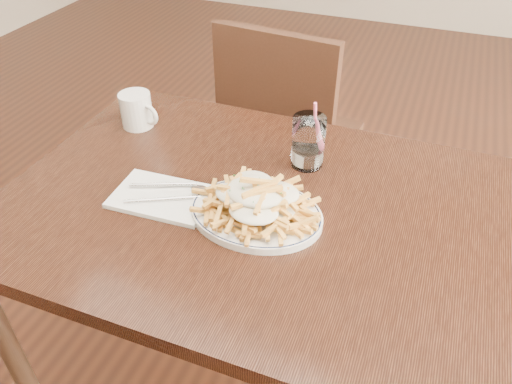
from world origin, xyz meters
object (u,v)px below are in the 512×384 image
at_px(table, 266,230).
at_px(water_glass, 308,145).
at_px(fries_plate, 256,214).
at_px(coffee_mug, 137,110).
at_px(chair_far, 285,130).
at_px(loaded_fries, 256,196).

xyz_separation_m(table, water_glass, (0.04, 0.19, 0.14)).
distance_m(fries_plate, coffee_mug, 0.51).
xyz_separation_m(chair_far, water_glass, (0.22, -0.50, 0.28)).
bearing_deg(loaded_fries, coffee_mug, 150.79).
xyz_separation_m(chair_far, fries_plate, (0.17, -0.74, 0.24)).
relative_size(table, fries_plate, 3.91).
height_order(chair_far, loaded_fries, chair_far).
xyz_separation_m(water_glass, coffee_mug, (-0.49, 0.01, -0.01)).
distance_m(loaded_fries, coffee_mug, 0.51).
bearing_deg(fries_plate, chair_far, 102.97).
height_order(fries_plate, coffee_mug, coffee_mug).
relative_size(table, water_glass, 6.74).
relative_size(loaded_fries, coffee_mug, 2.32).
distance_m(table, coffee_mug, 0.51).
relative_size(fries_plate, water_glass, 1.72).
relative_size(fries_plate, coffee_mug, 2.52).
bearing_deg(table, water_glass, 78.48).
bearing_deg(water_glass, chair_far, 113.23).
bearing_deg(water_glass, coffee_mug, 178.45).
bearing_deg(chair_far, table, -75.61).
height_order(chair_far, coffee_mug, chair_far).
height_order(table, loaded_fries, loaded_fries).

